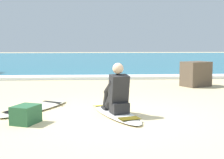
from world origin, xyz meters
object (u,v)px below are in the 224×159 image
shoreline_rock (196,74)px  surfboard_spare_near (35,108)px  surfer_seated (117,93)px  surfboard_main (115,113)px  beach_bag (26,114)px

shoreline_rock → surfboard_spare_near: bearing=-143.6°
surfer_seated → shoreline_rock: (2.86, 4.00, -0.04)m
surfboard_main → surfboard_spare_near: 1.72m
surfer_seated → surfboard_spare_near: (-1.67, 0.66, -0.40)m
surfboard_main → surfboard_spare_near: same height
surfboard_main → surfboard_spare_near: size_ratio=1.12×
surfboard_main → shoreline_rock: (2.89, 3.89, 0.36)m
surfboard_spare_near → beach_bag: 1.17m
surfer_seated → shoreline_rock: surfer_seated is taller
shoreline_rock → beach_bag: (-4.49, -4.50, -0.24)m
surfboard_spare_near → shoreline_rock: 5.64m
surfboard_main → surfboard_spare_near: bearing=161.4°
surfer_seated → surfboard_spare_near: surfer_seated is taller
surfboard_spare_near → shoreline_rock: shoreline_rock is taller
beach_bag → shoreline_rock: bearing=45.1°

